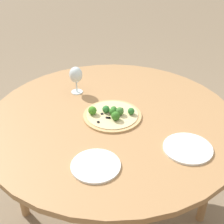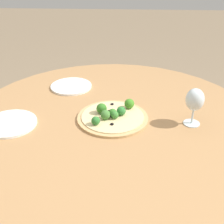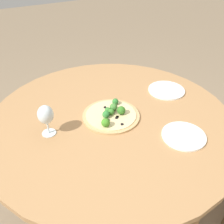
# 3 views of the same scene
# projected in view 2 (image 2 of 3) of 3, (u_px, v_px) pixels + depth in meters

# --- Properties ---
(dining_table) EXTENTS (1.27, 1.27, 0.77)m
(dining_table) POSITION_uv_depth(u_px,v_px,m) (113.00, 132.00, 1.33)
(dining_table) COLOR #A87A4C
(dining_table) RESTS_ON ground_plane
(pizza) EXTENTS (0.30, 0.30, 0.06)m
(pizza) POSITION_uv_depth(u_px,v_px,m) (112.00, 115.00, 1.30)
(pizza) COLOR tan
(pizza) RESTS_ON dining_table
(wine_glass) EXTENTS (0.07, 0.07, 0.16)m
(wine_glass) POSITION_uv_depth(u_px,v_px,m) (195.00, 101.00, 1.21)
(wine_glass) COLOR silver
(wine_glass) RESTS_ON dining_table
(plate_near) EXTENTS (0.22, 0.22, 0.01)m
(plate_near) POSITION_uv_depth(u_px,v_px,m) (10.00, 123.00, 1.26)
(plate_near) COLOR white
(plate_near) RESTS_ON dining_table
(plate_far) EXTENTS (0.20, 0.20, 0.01)m
(plate_far) POSITION_uv_depth(u_px,v_px,m) (71.00, 86.00, 1.57)
(plate_far) COLOR white
(plate_far) RESTS_ON dining_table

